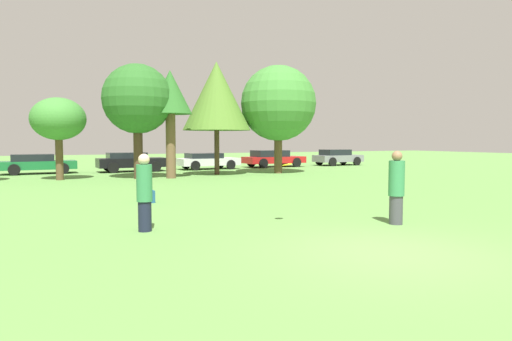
% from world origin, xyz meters
% --- Properties ---
extents(ground_plane, '(120.00, 120.00, 0.00)m').
position_xyz_m(ground_plane, '(0.00, 0.00, 0.00)').
color(ground_plane, '#5B8E42').
extents(person_thrower, '(0.34, 0.34, 1.72)m').
position_xyz_m(person_thrower, '(-3.59, 3.80, 0.87)').
color(person_thrower, '#191E33').
rests_on(person_thrower, ground).
extents(person_catcher, '(0.38, 0.38, 1.77)m').
position_xyz_m(person_catcher, '(2.05, 2.05, 0.89)').
color(person_catcher, '#3F3F47').
rests_on(person_catcher, ground).
extents(frisbee, '(0.23, 0.23, 0.08)m').
position_xyz_m(frisbee, '(-0.33, 3.18, 1.44)').
color(frisbee, yellow).
extents(bystander_sitting, '(0.41, 0.34, 1.05)m').
position_xyz_m(bystander_sitting, '(-2.53, 8.41, 0.43)').
color(bystander_sitting, navy).
rests_on(bystander_sitting, ground).
extents(tree_1, '(2.69, 2.69, 4.16)m').
position_xyz_m(tree_1, '(-4.73, 18.77, 3.05)').
color(tree_1, brown).
rests_on(tree_1, ground).
extents(tree_2, '(3.61, 3.61, 5.96)m').
position_xyz_m(tree_2, '(-0.97, 17.86, 4.12)').
color(tree_2, '#473323').
rests_on(tree_2, ground).
extents(tree_3, '(2.29, 2.29, 5.69)m').
position_xyz_m(tree_3, '(0.65, 17.41, 4.35)').
color(tree_3, brown).
rests_on(tree_3, ground).
extents(tree_4, '(3.96, 3.96, 6.55)m').
position_xyz_m(tree_4, '(3.72, 18.64, 4.56)').
color(tree_4, '#473323').
rests_on(tree_4, ground).
extents(tree_5, '(4.56, 4.56, 6.53)m').
position_xyz_m(tree_5, '(7.52, 18.17, 4.23)').
color(tree_5, brown).
rests_on(tree_5, ground).
extents(parked_car_green, '(4.25, 1.96, 1.18)m').
position_xyz_m(parked_car_green, '(-5.78, 23.91, 0.64)').
color(parked_car_green, '#196633').
rests_on(parked_car_green, ground).
extents(parked_car_black, '(4.31, 2.01, 1.23)m').
position_xyz_m(parked_car_black, '(-0.35, 23.46, 0.66)').
color(parked_car_black, black).
rests_on(parked_car_black, ground).
extents(parked_car_white, '(4.26, 2.16, 1.12)m').
position_xyz_m(parked_car_white, '(4.90, 23.68, 0.61)').
color(parked_car_white, silver).
rests_on(parked_car_white, ground).
extents(parked_car_red, '(4.67, 2.21, 1.26)m').
position_xyz_m(parked_car_red, '(10.22, 24.02, 0.68)').
color(parked_car_red, red).
rests_on(parked_car_red, ground).
extents(parked_car_grey, '(3.97, 2.03, 1.27)m').
position_xyz_m(parked_car_grey, '(15.94, 23.80, 0.67)').
color(parked_car_grey, slate).
rests_on(parked_car_grey, ground).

